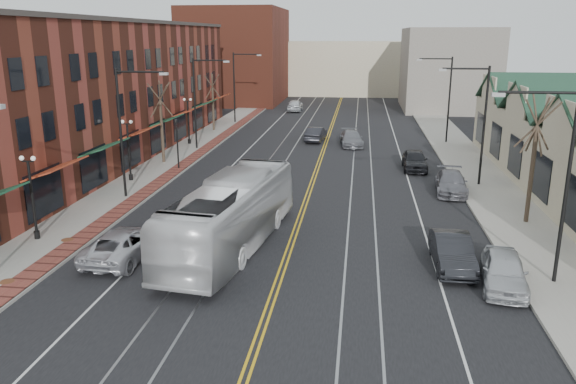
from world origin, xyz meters
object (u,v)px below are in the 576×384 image
(parked_car_d, at_px, (415,160))
(transit_bus, at_px, (231,214))
(parked_suv, at_px, (124,244))
(parked_car_a, at_px, (504,271))
(parked_car_c, at_px, (451,183))
(parked_car_b, at_px, (452,252))

(parked_car_d, bearing_deg, transit_bus, -119.27)
(parked_suv, distance_m, parked_car_a, 16.83)
(parked_car_c, xyz_separation_m, parked_car_d, (-1.80, 6.45, 0.07))
(transit_bus, xyz_separation_m, parked_suv, (-4.69, -1.98, -1.01))
(parked_car_b, xyz_separation_m, parked_car_d, (0.00, 19.11, 0.02))
(parked_car_b, distance_m, parked_car_d, 19.11)
(parked_car_a, height_order, parked_car_b, parked_car_b)
(parked_car_d, bearing_deg, parked_car_c, -73.90)
(parked_car_b, relative_size, parked_car_c, 0.95)
(transit_bus, xyz_separation_m, parked_car_c, (12.11, 11.57, -1.03))
(transit_bus, height_order, parked_car_c, transit_bus)
(parked_car_d, bearing_deg, parked_car_b, -89.49)
(parked_suv, bearing_deg, parked_car_a, 179.70)
(transit_bus, relative_size, parked_suv, 2.41)
(parked_car_a, relative_size, parked_car_d, 0.96)
(parked_car_c, height_order, parked_car_d, parked_car_d)
(transit_bus, distance_m, parked_car_c, 16.78)
(transit_bus, height_order, parked_car_b, transit_bus)
(parked_car_d, bearing_deg, parked_car_a, -84.59)
(parked_suv, bearing_deg, parked_car_c, -138.11)
(parked_car_b, distance_m, parked_car_c, 12.78)
(parked_car_b, bearing_deg, parked_car_d, 89.54)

